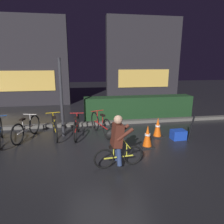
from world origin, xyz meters
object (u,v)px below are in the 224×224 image
cyclist (117,141)px  parked_bike_center_left (54,127)px  parked_bike_left_mid (26,129)px  traffic_cone_near (147,136)px  parked_bike_right_mid (101,124)px  closed_umbrella (191,129)px  parked_bike_leftmost (0,132)px  parked_bike_center_right (77,127)px  traffic_cone_far (158,127)px  street_post (61,99)px  blue_crate (178,135)px

cyclist → parked_bike_center_left: bearing=121.4°
parked_bike_left_mid → traffic_cone_near: (3.58, -1.20, -0.03)m
parked_bike_right_mid → closed_umbrella: closed_umbrella is taller
parked_bike_center_left → closed_umbrella: bearing=-116.1°
parked_bike_leftmost → parked_bike_center_right: size_ratio=1.03×
traffic_cone_near → closed_umbrella: closed_umbrella is taller
traffic_cone_far → parked_bike_right_mid: bearing=164.6°
street_post → traffic_cone_near: bearing=-27.9°
parked_bike_center_left → parked_bike_right_mid: parked_bike_right_mid is taller
parked_bike_center_right → cyclist: size_ratio=1.28×
cyclist → parked_bike_left_mid: bearing=133.6°
street_post → traffic_cone_near: street_post is taller
street_post → parked_bike_center_right: street_post is taller
parked_bike_leftmost → parked_bike_right_mid: parked_bike_leftmost is taller
parked_bike_left_mid → traffic_cone_near: 3.78m
parked_bike_left_mid → parked_bike_center_left: size_ratio=0.96×
street_post → parked_bike_right_mid: street_post is taller
closed_umbrella → parked_bike_right_mid: bearing=121.2°
parked_bike_leftmost → closed_umbrella: bearing=-114.4°
parked_bike_left_mid → parked_bike_center_right: (1.57, -0.04, -0.00)m
blue_crate → parked_bike_leftmost: bearing=174.2°
parked_bike_center_left → traffic_cone_far: (3.32, -0.52, -0.03)m
parked_bike_center_left → parked_bike_center_right: bearing=-107.9°
traffic_cone_near → closed_umbrella: bearing=6.0°
parked_bike_right_mid → parked_bike_center_right: bearing=76.3°
traffic_cone_far → parked_bike_center_right: bearing=170.3°
street_post → traffic_cone_far: (3.05, -0.58, -0.94)m
parked_bike_leftmost → closed_umbrella: closed_umbrella is taller
parked_bike_left_mid → parked_bike_right_mid: 2.36m
cyclist → closed_umbrella: (2.49, 1.11, -0.22)m
blue_crate → parked_bike_center_left: bearing=167.8°
parked_bike_center_left → cyclist: cyclist is taller
parked_bike_center_left → parked_bike_right_mid: 1.51m
parked_bike_right_mid → parked_bike_leftmost: bearing=77.2°
parked_bike_right_mid → traffic_cone_far: bearing=-123.1°
parked_bike_left_mid → cyclist: cyclist is taller
traffic_cone_far → blue_crate: 0.67m
parked_bike_left_mid → parked_bike_right_mid: bearing=-72.6°
cyclist → parked_bike_right_mid: bearing=88.4°
parked_bike_leftmost → street_post: bearing=-95.7°
parked_bike_left_mid → parked_bike_center_left: (0.86, 0.04, 0.01)m
street_post → blue_crate: bearing=-14.0°
traffic_cone_near → parked_bike_leftmost: bearing=167.4°
parked_bike_right_mid → cyclist: bearing=166.5°
parked_bike_right_mid → closed_umbrella: (2.65, -1.07, 0.05)m
blue_crate → traffic_cone_near: bearing=-161.0°
parked_bike_right_mid → traffic_cone_near: bearing=-152.6°
street_post → traffic_cone_far: street_post is taller
parked_bike_center_right → traffic_cone_far: parked_bike_center_right is taller
parked_bike_leftmost → cyclist: (3.22, -1.91, 0.27)m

